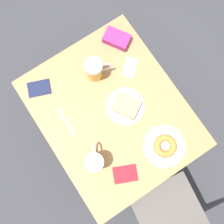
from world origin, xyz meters
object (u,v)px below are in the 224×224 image
beer_mug_left (95,69)px  plate_with_cake (126,106)px  beer_mug_center (95,161)px  passport_far_edge (125,174)px  napkin_folded (130,67)px  blue_pouch (117,39)px  fork (66,122)px  passport_near_edge (39,88)px  plate_with_donut (165,146)px

beer_mug_left → plate_with_cake: bearing=98.1°
beer_mug_center → passport_far_edge: size_ratio=0.98×
plate_with_cake → beer_mug_left: size_ratio=1.44×
napkin_folded → blue_pouch: size_ratio=0.76×
fork → passport_far_edge: size_ratio=1.12×
beer_mug_left → passport_far_edge: bearing=72.9°
passport_near_edge → blue_pouch: bearing=179.8°
beer_mug_left → napkin_folded: (-0.18, 0.08, -0.07)m
passport_near_edge → passport_far_edge: 0.67m
beer_mug_left → passport_near_edge: 0.34m
napkin_folded → passport_far_edge: passport_far_edge is taller
fork → passport_near_edge: passport_near_edge is taller
beer_mug_center → passport_near_edge: size_ratio=0.99×
plate_with_donut → blue_pouch: 0.66m
plate_with_cake → blue_pouch: 0.40m
plate_with_donut → fork: 0.55m
fork → blue_pouch: bearing=-153.7°
beer_mug_center → beer_mug_left: bearing=-122.7°
napkin_folded → blue_pouch: bearing=-98.8°
passport_near_edge → plate_with_cake: bearing=134.4°
beer_mug_left → passport_near_edge: beer_mug_left is taller
plate_with_cake → blue_pouch: plate_with_cake is taller
beer_mug_center → plate_with_cake: bearing=-152.0°
blue_pouch → beer_mug_center: bearing=47.1°
plate_with_donut → napkin_folded: bearing=-101.6°
beer_mug_left → fork: beer_mug_left is taller
fork → blue_pouch: blue_pouch is taller
plate_with_donut → passport_far_edge: size_ratio=1.52×
plate_with_cake → blue_pouch: size_ratio=1.23×
beer_mug_center → blue_pouch: size_ratio=0.85×
plate_with_cake → plate_with_donut: bearing=99.9°
napkin_folded → plate_with_cake: bearing=49.6°
plate_with_donut → napkin_folded: plate_with_donut is taller
plate_with_donut → napkin_folded: size_ratio=1.76×
blue_pouch → passport_near_edge: bearing=-0.2°
beer_mug_center → passport_far_edge: (-0.09, 0.14, -0.07)m
beer_mug_left → fork: 0.33m
plate_with_cake → beer_mug_center: beer_mug_center is taller
plate_with_cake → passport_near_edge: bearing=-45.6°
napkin_folded → fork: bearing=8.1°
fork → blue_pouch: 0.55m
plate_with_cake → passport_near_edge: size_ratio=1.42×
plate_with_cake → passport_near_edge: plate_with_cake is taller
plate_with_cake → plate_with_donut: (-0.05, 0.30, -0.00)m
plate_with_cake → passport_far_edge: plate_with_cake is taller
beer_mug_left → beer_mug_center: same height
napkin_folded → fork: size_ratio=0.77×
passport_far_edge → blue_pouch: 0.76m
blue_pouch → napkin_folded: bearing=81.2°
beer_mug_left → fork: (0.28, 0.14, -0.07)m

